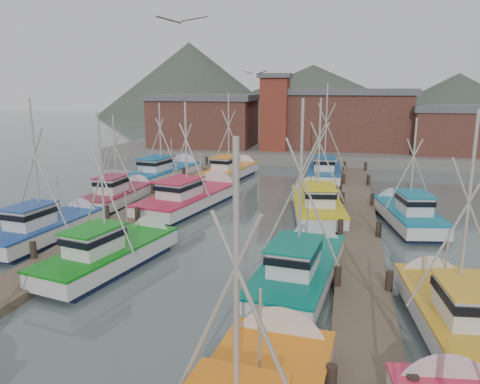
% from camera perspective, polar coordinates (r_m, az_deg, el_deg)
% --- Properties ---
extents(ground, '(260.00, 260.00, 0.00)m').
position_cam_1_polar(ground, '(22.57, -3.75, -8.83)').
color(ground, '#495754').
rests_on(ground, ground).
extents(dock_left, '(2.30, 46.00, 1.50)m').
position_cam_1_polar(dock_left, '(28.62, -14.99, -4.11)').
color(dock_left, brown).
rests_on(dock_left, ground).
extents(dock_right, '(2.30, 46.00, 1.50)m').
position_cam_1_polar(dock_right, '(25.47, 14.33, -6.16)').
color(dock_right, brown).
rests_on(dock_right, ground).
extents(quay, '(44.00, 16.00, 1.20)m').
position_cam_1_polar(quay, '(57.93, 6.74, 4.98)').
color(quay, slate).
rests_on(quay, ground).
extents(shed_left, '(12.72, 8.48, 6.20)m').
position_cam_1_polar(shed_left, '(57.82, -4.41, 8.74)').
color(shed_left, brown).
rests_on(shed_left, quay).
extents(shed_center, '(14.84, 9.54, 6.90)m').
position_cam_1_polar(shed_center, '(57.21, 12.90, 8.77)').
color(shed_center, brown).
rests_on(shed_center, quay).
extents(shed_right, '(8.48, 6.36, 5.20)m').
position_cam_1_polar(shed_right, '(55.37, 24.37, 6.97)').
color(shed_right, brown).
rests_on(shed_right, quay).
extents(lookout_tower, '(3.60, 3.60, 8.50)m').
position_cam_1_polar(lookout_tower, '(53.78, 4.26, 9.75)').
color(lookout_tower, maroon).
rests_on(lookout_tower, quay).
extents(distant_hills, '(175.00, 140.00, 42.00)m').
position_cam_1_polar(distant_hills, '(144.16, 5.40, 9.32)').
color(distant_hills, '#495547').
rests_on(distant_hills, ground).
extents(boat_4, '(4.16, 8.62, 7.84)m').
position_cam_1_polar(boat_4, '(22.89, -14.87, -7.12)').
color(boat_4, '#0F1935').
rests_on(boat_4, ground).
extents(boat_5, '(3.68, 9.12, 8.59)m').
position_cam_1_polar(boat_5, '(20.58, 7.51, -9.05)').
color(boat_5, '#0F1935').
rests_on(boat_5, ground).
extents(boat_6, '(3.40, 8.33, 8.37)m').
position_cam_1_polar(boat_6, '(27.98, -22.14, -4.01)').
color(boat_6, '#0F1935').
rests_on(boat_6, ground).
extents(boat_7, '(3.33, 8.16, 8.22)m').
position_cam_1_polar(boat_7, '(18.25, 24.21, -13.05)').
color(boat_7, '#0F1935').
rests_on(boat_7, ground).
extents(boat_8, '(5.12, 10.62, 8.25)m').
position_cam_1_polar(boat_8, '(33.15, -5.72, -0.62)').
color(boat_8, '#0F1935').
rests_on(boat_8, ground).
extents(boat_9, '(4.24, 9.70, 8.43)m').
position_cam_1_polar(boat_9, '(31.39, 9.26, -1.48)').
color(boat_9, '#0F1935').
rests_on(boat_9, ground).
extents(boat_10, '(2.91, 7.91, 6.99)m').
position_cam_1_polar(boat_10, '(34.86, -14.22, -0.29)').
color(boat_10, '#0F1935').
rests_on(boat_10, ground).
extents(boat_11, '(3.90, 8.34, 7.17)m').
position_cam_1_polar(boat_11, '(30.49, 19.54, -2.48)').
color(boat_11, '#0F1935').
rests_on(boat_11, ground).
extents(boat_12, '(4.00, 9.01, 8.49)m').
position_cam_1_polar(boat_12, '(43.32, -1.02, 2.59)').
color(boat_12, '#0F1935').
rests_on(boat_12, ground).
extents(boat_13, '(3.77, 9.14, 9.40)m').
position_cam_1_polar(boat_13, '(43.83, 10.24, 2.51)').
color(boat_13, '#0F1935').
rests_on(boat_13, ground).
extents(boat_14, '(4.60, 10.10, 7.78)m').
position_cam_1_polar(boat_14, '(43.25, -9.00, 2.41)').
color(boat_14, '#0F1935').
rests_on(boat_14, ground).
extents(gull_near, '(1.50, 0.66, 0.24)m').
position_cam_1_polar(gull_near, '(14.58, -7.12, 20.06)').
color(gull_near, slate).
rests_on(gull_near, ground).
extents(gull_far, '(1.46, 0.64, 0.24)m').
position_cam_1_polar(gull_far, '(27.52, 1.84, 14.30)').
color(gull_far, slate).
rests_on(gull_far, ground).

